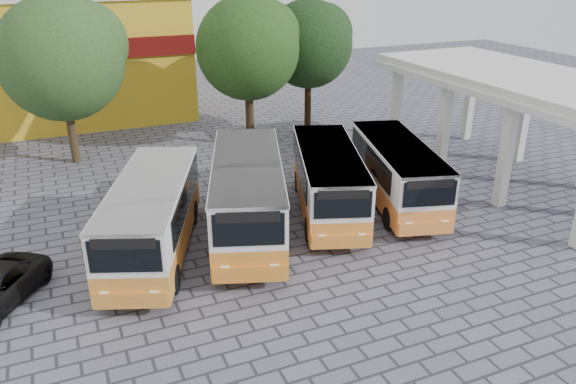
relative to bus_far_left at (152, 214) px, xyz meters
name	(u,v)px	position (x,y,z in m)	size (l,w,h in m)	color
ground	(371,257)	(7.44, -3.44, -1.71)	(90.00, 90.00, 0.00)	#59586A
terminal_shelter	(524,84)	(17.94, 0.56, 3.20)	(6.80, 15.80, 5.40)	silver
shophouse_block	(30,58)	(-3.56, 22.54, 2.45)	(20.40, 10.40, 8.30)	gold
bus_far_left	(152,214)	(0.00, 0.00, 0.00)	(5.32, 8.79, 2.96)	orange
bus_centre_left	(248,193)	(3.84, 0.22, 0.12)	(5.38, 9.35, 3.16)	orange
bus_centre_right	(328,178)	(7.72, 0.75, -0.05)	(4.95, 8.51, 2.88)	orange
bus_far_right	(397,170)	(11.04, 0.43, -0.07)	(4.46, 8.33, 2.83)	orange
tree_left	(62,54)	(-1.88, 12.25, 4.12)	(6.74, 6.42, 8.83)	#453420
tree_middle	(249,45)	(7.99, 11.32, 4.16)	(6.16, 5.87, 8.63)	#382A16
tree_right	(309,41)	(12.29, 12.37, 3.99)	(5.62, 5.35, 8.21)	black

